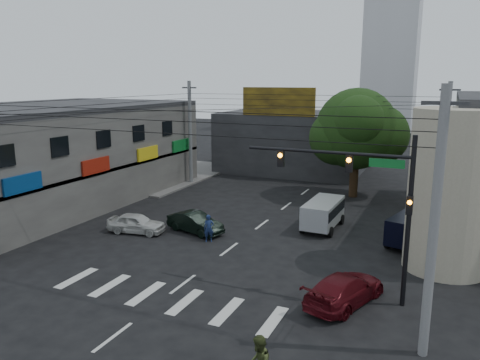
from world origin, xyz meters
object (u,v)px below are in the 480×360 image
Objects in this scene: utility_pole_near_right at (434,227)px; utility_pole_far_left at (190,133)px; maroon_sedan at (345,289)px; traffic_officer at (209,228)px; utility_pole_far_right at (445,147)px; traffic_gantry at (368,190)px; silver_minivan at (323,215)px; white_compact at (136,223)px; navy_van at (413,229)px; street_tree at (356,129)px; dark_sedan at (195,223)px.

utility_pole_near_right is 29.35m from utility_pole_far_left.
traffic_officer reaches higher than maroon_sedan.
utility_pole_far_right is 18.55m from maroon_sedan.
utility_pole_near_right is 5.71× the size of traffic_officer.
traffic_gantry is 10.45m from silver_minivan.
utility_pole_far_left is 1.00× the size of utility_pole_far_right.
white_compact is at bearing -141.12° from utility_pole_far_right.
white_compact is (-17.00, 6.79, -3.99)m from utility_pole_near_right.
maroon_sedan is (17.73, -17.82, -3.95)m from utility_pole_far_left.
utility_pole_near_right is 2.17× the size of silver_minivan.
traffic_gantry is 4.47× the size of traffic_officer.
utility_pole_near_right is (2.68, -3.50, -0.23)m from traffic_gantry.
utility_pole_near_right is 12.23m from navy_van.
utility_pole_far_right is 9.73m from navy_van.
white_compact is at bearing 156.25° from traffic_officer.
utility_pole_far_left is at bearing 95.24° from traffic_officer.
utility_pole_far_right is (21.00, 0.00, 0.00)m from utility_pole_far_left.
maroon_sedan is (-3.27, -17.82, -3.95)m from utility_pole_far_right.
white_compact is at bearing -125.53° from street_tree.
silver_minivan reaches higher than maroon_sedan.
traffic_officer is at bearing -111.50° from street_tree.
utility_pole_near_right and utility_pole_far_right have the same top height.
silver_minivan is 2.63× the size of traffic_officer.
silver_minivan is 7.50m from traffic_officer.
utility_pole_near_right reaches higher than traffic_officer.
utility_pole_far_right is 11.18m from silver_minivan.
maroon_sedan is at bearing -103.13° from dark_sedan.
silver_minivan reaches higher than white_compact.
traffic_gantry is 17.21m from utility_pole_far_right.
street_tree is at bearing 40.08° from traffic_officer.
utility_pole_near_right is at bearing -73.18° from street_tree.
street_tree is 22.48m from utility_pole_near_right.
traffic_gantry is 12.74m from dark_sedan.
utility_pole_far_left is 1.91× the size of maroon_sedan.
utility_pole_far_right is 5.71× the size of traffic_officer.
street_tree reaches higher than traffic_officer.
navy_van is at bearing 95.99° from utility_pole_near_right.
maroon_sedan is at bearing -80.25° from street_tree.
utility_pole_far_right reaches higher than traffic_officer.
dark_sedan is at bearing -59.06° from utility_pole_far_left.
silver_minivan reaches higher than traffic_officer.
street_tree reaches higher than silver_minivan.
silver_minivan is (-0.16, -9.18, -4.57)m from street_tree.
maroon_sedan is at bearing -178.19° from navy_van.
navy_van is (2.05, 8.91, 0.25)m from maroon_sedan.
utility_pole_far_right is (6.50, -1.00, -0.87)m from street_tree.
white_compact is 0.89× the size of silver_minivan.
traffic_officer is (-12.14, 7.19, -3.79)m from utility_pole_near_right.
street_tree is 10.26m from silver_minivan.
utility_pole_far_right is at bearing 7.00° from navy_van.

